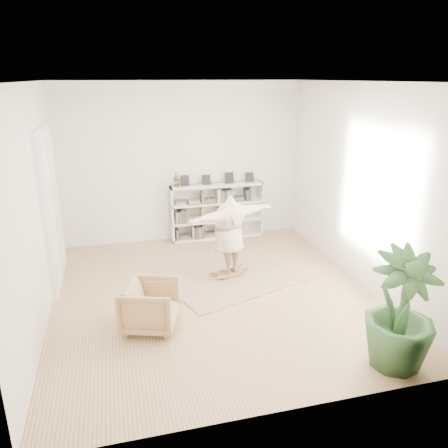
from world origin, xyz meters
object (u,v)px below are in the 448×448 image
object	(u,v)px
rocker_board	(229,273)
bookshelf	(217,212)
houseplant	(401,310)
armchair	(150,306)
person	(229,233)

from	to	relation	value
rocker_board	bookshelf	bearing A→B (deg)	62.86
houseplant	armchair	bearing A→B (deg)	150.43
rocker_board	houseplant	bearing A→B (deg)	-85.60
bookshelf	armchair	bearing A→B (deg)	-118.00
person	houseplant	xyz separation A→B (m)	(1.42, -3.20, -0.08)
houseplant	bookshelf	bearing A→B (deg)	101.91
armchair	houseplant	distance (m)	3.55
rocker_board	person	xyz separation A→B (m)	(0.00, 0.00, 0.82)
bookshelf	person	world-z (taller)	person
armchair	rocker_board	bearing A→B (deg)	-30.40
armchair	rocker_board	xyz separation A→B (m)	(1.64, 1.46, -0.30)
person	houseplant	distance (m)	3.50
bookshelf	rocker_board	distance (m)	2.26
armchair	rocker_board	size ratio (longest dim) A/B	1.42
bookshelf	rocker_board	size ratio (longest dim) A/B	3.86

